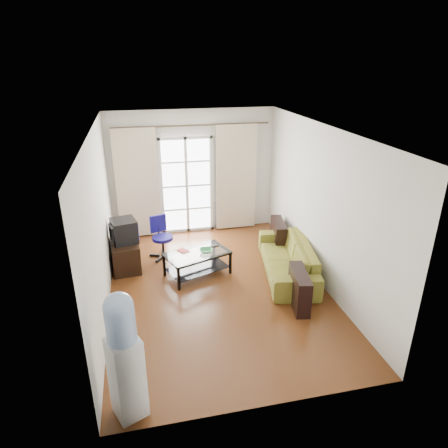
# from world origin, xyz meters

# --- Properties ---
(floor) EXTENTS (5.20, 5.20, 0.00)m
(floor) POSITION_xyz_m (0.00, 0.00, 0.00)
(floor) COLOR brown
(floor) RESTS_ON ground
(ceiling) EXTENTS (5.20, 5.20, 0.00)m
(ceiling) POSITION_xyz_m (0.00, 0.00, 2.70)
(ceiling) COLOR white
(ceiling) RESTS_ON wall_back
(wall_back) EXTENTS (3.60, 0.02, 2.70)m
(wall_back) POSITION_xyz_m (0.00, 2.60, 1.35)
(wall_back) COLOR silver
(wall_back) RESTS_ON floor
(wall_front) EXTENTS (3.60, 0.02, 2.70)m
(wall_front) POSITION_xyz_m (0.00, -2.60, 1.35)
(wall_front) COLOR silver
(wall_front) RESTS_ON floor
(wall_left) EXTENTS (0.02, 5.20, 2.70)m
(wall_left) POSITION_xyz_m (-1.80, 0.00, 1.35)
(wall_left) COLOR silver
(wall_left) RESTS_ON floor
(wall_right) EXTENTS (0.02, 5.20, 2.70)m
(wall_right) POSITION_xyz_m (1.80, 0.00, 1.35)
(wall_right) COLOR silver
(wall_right) RESTS_ON floor
(french_door) EXTENTS (1.16, 0.06, 2.15)m
(french_door) POSITION_xyz_m (-0.15, 2.54, 1.07)
(french_door) COLOR white
(french_door) RESTS_ON wall_back
(curtain_rod) EXTENTS (3.30, 0.04, 0.04)m
(curtain_rod) POSITION_xyz_m (0.00, 2.50, 2.38)
(curtain_rod) COLOR #4C3F2D
(curtain_rod) RESTS_ON wall_back
(curtain_left) EXTENTS (0.90, 0.07, 2.35)m
(curtain_left) POSITION_xyz_m (-1.20, 2.48, 1.20)
(curtain_left) COLOR beige
(curtain_left) RESTS_ON curtain_rod
(curtain_right) EXTENTS (0.90, 0.07, 2.35)m
(curtain_right) POSITION_xyz_m (0.95, 2.48, 1.20)
(curtain_right) COLOR beige
(curtain_right) RESTS_ON curtain_rod
(radiator) EXTENTS (0.64, 0.12, 0.64)m
(radiator) POSITION_xyz_m (0.80, 2.50, 0.33)
(radiator) COLOR gray
(radiator) RESTS_ON floor
(sofa) EXTENTS (2.34, 1.53, 0.60)m
(sofa) POSITION_xyz_m (1.36, 0.24, 0.30)
(sofa) COLOR brown
(sofa) RESTS_ON floor
(coffee_table) EXTENTS (1.26, 0.98, 0.45)m
(coffee_table) POSITION_xyz_m (-0.26, 0.52, 0.29)
(coffee_table) COLOR silver
(coffee_table) RESTS_ON floor
(bowl) EXTENTS (0.30, 0.30, 0.06)m
(bowl) POSITION_xyz_m (-0.10, 0.50, 0.48)
(bowl) COLOR green
(bowl) RESTS_ON coffee_table
(book) EXTENTS (0.33, 0.33, 0.02)m
(book) POSITION_xyz_m (-0.56, 0.59, 0.46)
(book) COLOR maroon
(book) RESTS_ON coffee_table
(remote) EXTENTS (0.18, 0.08, 0.02)m
(remote) POSITION_xyz_m (0.09, 0.70, 0.46)
(remote) COLOR black
(remote) RESTS_ON coffee_table
(tv_stand) EXTENTS (0.56, 0.78, 0.54)m
(tv_stand) POSITION_xyz_m (-1.53, 1.05, 0.27)
(tv_stand) COLOR black
(tv_stand) RESTS_ON floor
(crt_tv) EXTENTS (0.54, 0.55, 0.42)m
(crt_tv) POSITION_xyz_m (-1.52, 1.10, 0.75)
(crt_tv) COLOR black
(crt_tv) RESTS_ON tv_stand
(task_chair) EXTENTS (0.72, 0.72, 0.83)m
(task_chair) POSITION_xyz_m (-0.82, 1.39, 0.25)
(task_chair) COLOR black
(task_chair) RESTS_ON floor
(water_cooler) EXTENTS (0.42, 0.42, 1.56)m
(water_cooler) POSITION_xyz_m (-1.47, -2.35, 0.82)
(water_cooler) COLOR silver
(water_cooler) RESTS_ON floor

